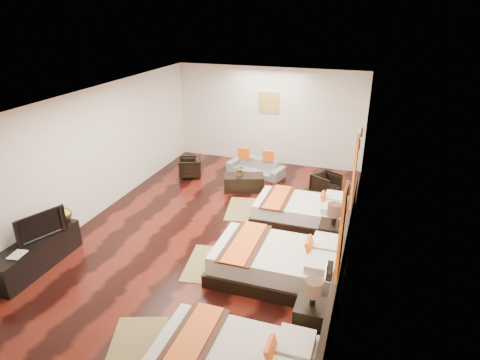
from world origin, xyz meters
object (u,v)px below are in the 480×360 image
(armchair_right, at_px, (326,184))
(tv_console, at_px, (36,254))
(tv, at_px, (39,225))
(armchair_left, at_px, (190,167))
(bed_mid, at_px, (279,263))
(coffee_table, at_px, (244,183))
(bed_far, at_px, (302,211))
(book, at_px, (12,254))
(sofa, at_px, (256,167))
(nightstand_b, at_px, (332,234))
(figurine, at_px, (63,212))
(table_plant, at_px, (240,171))
(nightstand_a, at_px, (311,316))

(armchair_right, bearing_deg, tv_console, 165.23)
(tv, distance_m, armchair_left, 4.73)
(bed_mid, distance_m, coffee_table, 3.74)
(bed_far, distance_m, tv, 5.18)
(book, height_order, sofa, book)
(bed_mid, distance_m, sofa, 4.70)
(bed_far, bearing_deg, nightstand_b, -50.37)
(bed_mid, distance_m, bed_far, 2.11)
(bed_mid, relative_size, nightstand_b, 2.32)
(tv_console, xyz_separation_m, figurine, (0.00, 0.79, 0.45))
(armchair_right, relative_size, table_plant, 2.10)
(nightstand_a, bearing_deg, armchair_left, 130.54)
(bed_far, xyz_separation_m, table_plant, (-1.80, 1.16, 0.28))
(sofa, bearing_deg, armchair_left, -144.46)
(bed_mid, distance_m, tv, 4.29)
(nightstand_a, distance_m, tv_console, 4.95)
(bed_mid, distance_m, nightstand_a, 1.38)
(tv_console, bearing_deg, table_plant, 61.23)
(nightstand_a, distance_m, table_plant, 5.12)
(nightstand_b, bearing_deg, sofa, 127.96)
(book, bearing_deg, bed_far, 41.20)
(bed_mid, height_order, armchair_left, bed_mid)
(tv_console, relative_size, armchair_right, 3.01)
(bed_far, distance_m, tv_console, 5.27)
(figurine, distance_m, armchair_right, 6.06)
(nightstand_a, height_order, tv, tv)
(tv, relative_size, table_plant, 3.15)
(nightstand_b, xyz_separation_m, book, (-4.94, -2.77, 0.22))
(bed_mid, distance_m, armchair_right, 3.76)
(armchair_right, bearing_deg, table_plant, 130.95)
(bed_mid, height_order, figurine, figurine)
(tv_console, xyz_separation_m, table_plant, (2.39, 4.36, 0.27))
(bed_far, xyz_separation_m, book, (-4.20, -3.67, 0.30))
(bed_mid, relative_size, tv_console, 1.26)
(nightstand_b, xyz_separation_m, coffee_table, (-2.47, 2.12, -0.14))
(nightstand_a, bearing_deg, table_plant, 119.95)
(book, relative_size, coffee_table, 0.29)
(tv, relative_size, coffee_table, 0.90)
(nightstand_a, xyz_separation_m, armchair_right, (-0.46, 4.91, -0.05))
(tv, xyz_separation_m, table_plant, (2.34, 4.21, -0.27))
(armchair_left, bearing_deg, table_plant, 52.56)
(book, xyz_separation_m, sofa, (2.47, 5.94, -0.33))
(book, relative_size, table_plant, 1.03)
(nightstand_a, bearing_deg, bed_far, 102.91)
(book, distance_m, sofa, 6.44)
(bed_mid, height_order, sofa, bed_mid)
(nightstand_b, distance_m, tv, 5.37)
(bed_mid, xyz_separation_m, book, (-4.20, -1.57, 0.27))
(bed_far, relative_size, tv_console, 1.11)
(nightstand_a, bearing_deg, coffee_table, 118.86)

